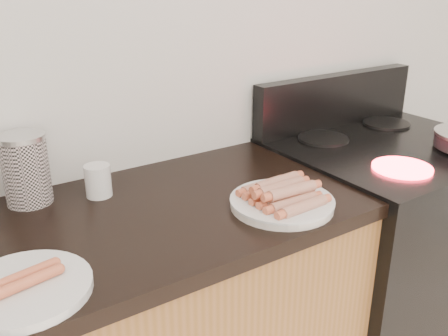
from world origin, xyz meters
TOP-DOWN VIEW (x-y plane):
  - wall_back at (0.00, 2.00)m, footprint 4.00×0.04m
  - stove at (0.78, 1.68)m, footprint 0.76×0.65m
  - stove_panel at (0.78, 1.96)m, footprint 0.76×0.06m
  - burner_near_left at (0.61, 1.51)m, footprint 0.18×0.18m
  - burner_far_left at (0.61, 1.84)m, footprint 0.18×0.18m
  - burner_far_right at (0.95, 1.84)m, footprint 0.18×0.18m
  - main_plate at (0.15, 1.52)m, footprint 0.35×0.35m
  - side_plate at (-0.50, 1.51)m, footprint 0.33×0.33m
  - hotdog_pile at (0.15, 1.52)m, footprint 0.14×0.19m
  - plain_sausages at (-0.50, 1.51)m, footprint 0.14×0.08m
  - canister at (-0.39, 1.92)m, footprint 0.12×0.12m
  - mug at (-0.22, 1.86)m, footprint 0.08×0.08m

SIDE VIEW (x-z plane):
  - stove at x=0.78m, z-range 0.00..0.91m
  - main_plate at x=0.15m, z-range 0.90..0.92m
  - side_plate at x=-0.50m, z-range 0.90..0.92m
  - burner_near_left at x=0.61m, z-range 0.91..0.92m
  - burner_far_left at x=0.61m, z-range 0.91..0.92m
  - burner_far_right at x=0.95m, z-range 0.91..0.92m
  - plain_sausages at x=-0.50m, z-range 0.92..0.94m
  - hotdog_pile at x=0.15m, z-range 0.91..0.97m
  - mug at x=-0.22m, z-range 0.90..0.99m
  - canister at x=-0.39m, z-range 0.90..1.09m
  - stove_panel at x=0.78m, z-range 0.91..1.11m
  - wall_back at x=0.00m, z-range 0.00..2.60m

